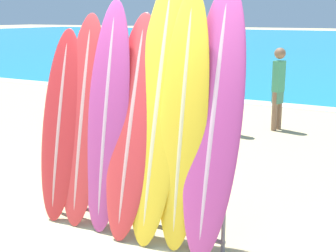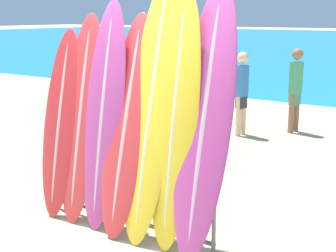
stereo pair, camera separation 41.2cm
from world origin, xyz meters
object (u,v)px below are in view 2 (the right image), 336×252
Objects in this scene: surfboard_slot_3 at (127,126)px; surfboard_slot_4 at (151,111)px; surfboard_slot_5 at (175,123)px; surfboard_slot_2 at (104,117)px; surfboard_rack at (126,184)px; person_mid_beach at (242,90)px; surfboard_slot_0 at (61,124)px; surfboard_slot_6 at (204,124)px; surfboard_slot_1 at (81,119)px; person_near_water at (295,87)px.

surfboard_slot_4 reaches higher than surfboard_slot_3.
surfboard_slot_2 is at bearing -179.42° from surfboard_slot_5.
surfboard_slot_3 is 0.91× the size of surfboard_slot_5.
surfboard_slot_4 is (0.29, 0.06, 0.80)m from surfboard_rack.
person_mid_beach is (-0.41, 4.36, -0.34)m from surfboard_slot_2.
surfboard_slot_5 is at bearing 1.31° from surfboard_slot_0.
surfboard_slot_6 is at bearing 5.43° from surfboard_slot_5.
surfboard_slot_1 is 0.62m from surfboard_slot_3.
person_mid_beach is (0.20, 4.39, -0.19)m from surfboard_slot_0.
surfboard_slot_4 is at bearing 5.25° from surfboard_slot_2.
surfboard_slot_2 is 5.16m from person_near_water.
surfboard_rack is 0.80× the size of surfboard_slot_4.
surfboard_slot_1 is 0.94× the size of surfboard_slot_2.
person_near_water is (-0.21, 5.09, -0.43)m from surfboard_slot_4.
person_near_water is at bearing 146.66° from person_mid_beach.
surfboard_slot_3 is 4.42m from person_mid_beach.
surfboard_slot_0 is 0.63m from surfboard_slot_2.
surfboard_slot_2 reaches higher than surfboard_slot_0.
surfboard_rack is 1.01× the size of surfboard_slot_0.
surfboard_slot_3 is 5.14m from person_near_water.
surfboard_slot_2 is 1.06× the size of surfboard_slot_3.
surfboard_slot_1 is 1.00× the size of surfboard_slot_3.
surfboard_slot_3 is at bearing 0.46° from surfboard_slot_1.
surfboard_slot_2 is at bearing -0.05° from surfboard_slot_1.
surfboard_slot_4 is at bearing 9.85° from surfboard_slot_3.
surfboard_slot_1 is at bearing -179.59° from surfboard_slot_5.
surfboard_slot_5 is (0.30, -0.04, -0.07)m from surfboard_slot_4.
surfboard_slot_1 is 0.91m from surfboard_slot_4.
surfboard_slot_2 is at bearing 16.61° from person_mid_beach.
surfboard_slot_4 is (0.89, 0.05, 0.19)m from surfboard_slot_1.
surfboard_slot_3 is at bearing 1.01° from surfboard_slot_2.
person_near_water is (-0.51, 5.13, -0.36)m from surfboard_slot_5.
person_mid_beach is (-0.76, -0.77, -0.03)m from person_near_water.
surfboard_slot_3 reaches higher than surfboard_slot_0.
surfboard_slot_0 is at bearing -177.65° from surfboard_slot_2.
surfboard_slot_2 is 1.52× the size of person_mid_beach.
surfboard_slot_3 is at bearing -170.15° from surfboard_slot_4.
surfboard_slot_4 is 5.11m from person_near_water.
surfboard_slot_3 is at bearing -163.15° from person_near_water.
surfboard_slot_1 is 0.89× the size of surfboard_slot_6.
surfboard_slot_3 is at bearing 45.32° from surfboard_rack.
surfboard_slot_4 is 0.31m from surfboard_slot_5.
person_mid_beach is at bearing 98.97° from surfboard_rack.
person_near_water is (0.36, 5.14, -0.31)m from surfboard_slot_2.
surfboard_rack is at bearing -134.68° from surfboard_slot_3.
surfboard_slot_1 reaches higher than surfboard_rack.
surfboard_rack is at bearing 0.98° from surfboard_slot_0.
person_mid_beach is at bearing 91.09° from surfboard_slot_1.
surfboard_slot_1 is at bearing 179.05° from surfboard_rack.
surfboard_slot_3 is (0.01, 0.02, 0.62)m from surfboard_rack.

